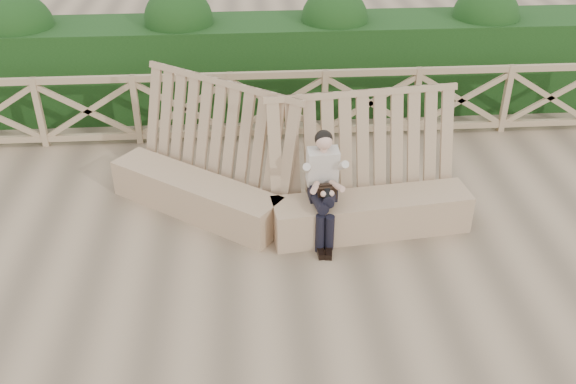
{
  "coord_description": "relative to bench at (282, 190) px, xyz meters",
  "views": [
    {
      "loc": [
        -0.49,
        -5.53,
        4.55
      ],
      "look_at": [
        -0.06,
        0.4,
        0.9
      ],
      "focal_mm": 40.0,
      "sensor_mm": 36.0,
      "label": 1
    }
  ],
  "objects": [
    {
      "name": "hedge",
      "position": [
        0.07,
        3.45,
        0.34
      ],
      "size": [
        12.0,
        1.2,
        1.5
      ],
      "primitive_type": "cube",
      "color": "black",
      "rests_on": "ground"
    },
    {
      "name": "woman",
      "position": [
        0.45,
        -0.42,
        0.34
      ],
      "size": [
        0.38,
        0.79,
        1.36
      ],
      "rotation": [
        0.0,
        0.0,
        0.06
      ],
      "color": "black",
      "rests_on": "ground"
    },
    {
      "name": "guardrail",
      "position": [
        0.07,
        2.25,
        0.14
      ],
      "size": [
        10.1,
        0.09,
        1.1
      ],
      "color": "#906E53",
      "rests_on": "ground"
    },
    {
      "name": "ground",
      "position": [
        0.07,
        -1.25,
        -0.41
      ],
      "size": [
        60.0,
        60.0,
        0.0
      ],
      "primitive_type": "plane",
      "color": "brown",
      "rests_on": "ground"
    },
    {
      "name": "bench",
      "position": [
        0.0,
        0.0,
        0.0
      ],
      "size": [
        4.48,
        2.1,
        1.62
      ],
      "rotation": [
        0.0,
        0.0,
        -0.34
      ],
      "color": "#9C7959",
      "rests_on": "ground"
    }
  ]
}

